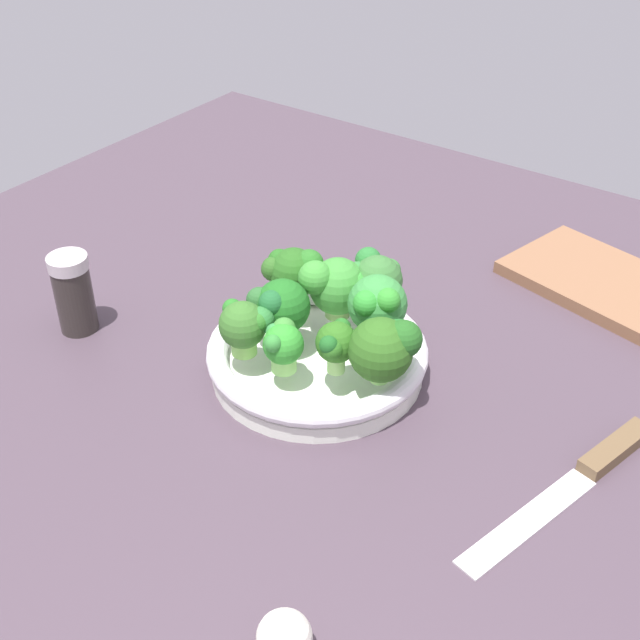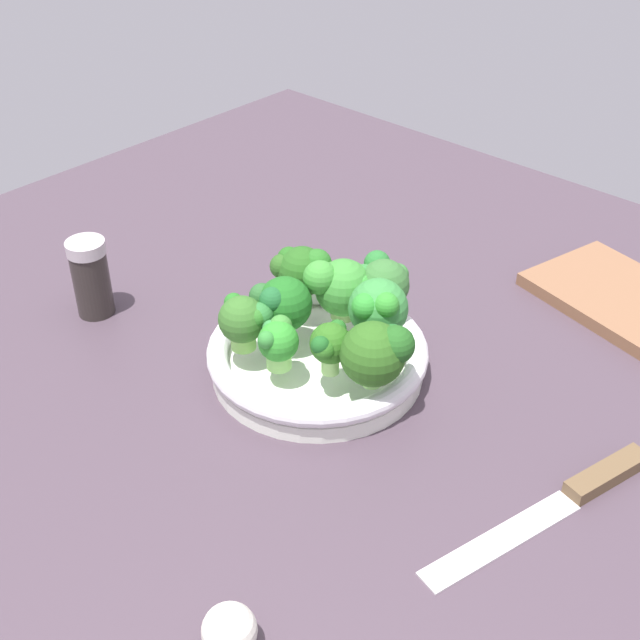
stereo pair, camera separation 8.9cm
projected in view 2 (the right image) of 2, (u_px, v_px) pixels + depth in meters
ground_plane at (299, 393)px, 92.26cm from camera, size 130.00×130.00×2.50cm
bowl at (320, 358)px, 91.92cm from camera, size 24.03×24.03×4.12cm
broccoli_floret_0 at (277, 340)px, 85.83cm from camera, size 4.21×4.84×5.35cm
broccoli_floret_1 at (379, 351)px, 82.84cm from camera, size 6.95×7.38×7.07cm
broccoli_floret_2 at (281, 304)px, 90.04cm from camera, size 6.58×6.67×6.75cm
broccoli_floret_3 at (341, 287)px, 92.42cm from camera, size 6.64×7.31×7.43cm
broccoli_floret_4 at (327, 346)px, 84.28cm from camera, size 4.26×5.19×5.76cm
broccoli_floret_5 at (378, 309)px, 87.86cm from camera, size 6.33×6.70×7.74cm
broccoli_floret_6 at (302, 270)px, 94.55cm from camera, size 6.35×5.70×7.19cm
broccoli_floret_7 at (383, 282)px, 92.83cm from camera, size 5.95×5.82×6.96cm
broccoli_floret_8 at (245, 320)px, 88.19cm from camera, size 5.84×5.18×6.09cm
knife at (571, 496)px, 77.42cm from camera, size 8.88×26.37×1.50cm
garlic_bulb at (229, 631)px, 64.03cm from camera, size 4.32×4.32×4.32cm
pepper_shaker at (91, 277)px, 100.10cm from camera, size 4.60×4.60×9.77cm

